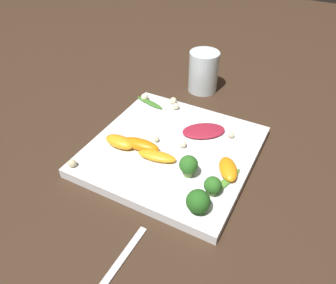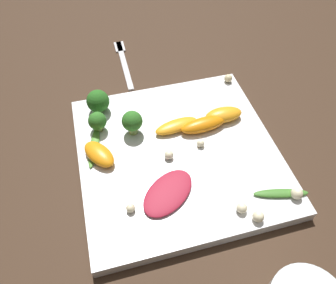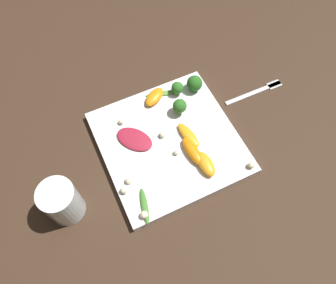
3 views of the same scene
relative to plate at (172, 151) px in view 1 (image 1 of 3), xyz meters
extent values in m
plane|color=#382619|center=(0.00, 0.00, -0.01)|extent=(2.40, 2.40, 0.00)
cube|color=white|center=(0.00, 0.00, 0.00)|extent=(0.31, 0.31, 0.02)
cylinder|color=silver|center=(0.05, -0.26, 0.04)|extent=(0.07, 0.07, 0.10)
cube|color=silver|center=(-0.04, 0.26, -0.01)|extent=(0.01, 0.16, 0.01)
ellipsoid|color=maroon|center=(-0.04, -0.07, 0.01)|extent=(0.10, 0.10, 0.01)
ellipsoid|color=orange|center=(0.01, 0.04, 0.02)|extent=(0.08, 0.04, 0.01)
ellipsoid|color=orange|center=(0.05, 0.03, 0.02)|extent=(0.08, 0.03, 0.02)
ellipsoid|color=orange|center=(0.09, 0.05, 0.02)|extent=(0.06, 0.03, 0.02)
ellipsoid|color=orange|center=(-0.12, 0.02, 0.02)|extent=(0.06, 0.07, 0.02)
cylinder|color=#7A9E51|center=(-0.11, 0.12, 0.02)|extent=(0.01, 0.01, 0.01)
sphere|color=#26601E|center=(-0.11, 0.12, 0.03)|extent=(0.04, 0.04, 0.04)
cylinder|color=#7A9E51|center=(-0.11, 0.08, 0.02)|extent=(0.01, 0.01, 0.01)
sphere|color=#2D6B23|center=(-0.11, 0.08, 0.03)|extent=(0.03, 0.03, 0.03)
cylinder|color=#84AD5B|center=(-0.06, 0.06, 0.02)|extent=(0.02, 0.02, 0.02)
sphere|color=#2D6B23|center=(-0.06, 0.06, 0.04)|extent=(0.03, 0.03, 0.03)
ellipsoid|color=#3D7528|center=(0.12, -0.11, 0.01)|extent=(0.08, 0.03, 0.01)
ellipsoid|color=#518E33|center=(-0.13, 0.04, 0.01)|extent=(0.04, 0.09, 0.01)
sphere|color=beige|center=(0.07, -0.14, 0.02)|extent=(0.02, 0.02, 0.02)
sphere|color=beige|center=(0.14, 0.14, 0.02)|extent=(0.02, 0.02, 0.02)
sphere|color=beige|center=(-0.02, -0.01, 0.02)|extent=(0.01, 0.01, 0.01)
sphere|color=beige|center=(-0.09, -0.08, 0.02)|extent=(0.01, 0.01, 0.01)
sphere|color=beige|center=(0.04, 0.00, 0.02)|extent=(0.01, 0.01, 0.01)
sphere|color=beige|center=(0.05, -0.12, 0.02)|extent=(0.01, 0.01, 0.01)
sphere|color=beige|center=(0.14, -0.12, 0.02)|extent=(0.02, 0.02, 0.02)
camera|label=1|loc=(-0.22, 0.44, 0.43)|focal=35.00mm
camera|label=2|loc=(-0.10, -0.30, 0.42)|focal=35.00mm
camera|label=3|loc=(0.32, -0.15, 0.68)|focal=35.00mm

